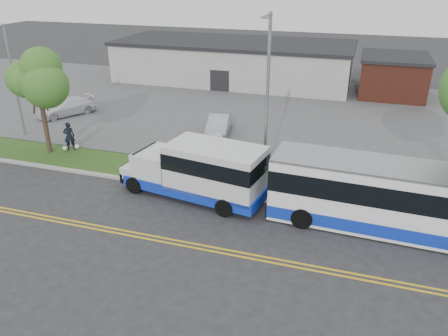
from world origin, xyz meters
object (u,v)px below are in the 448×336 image
(streetlight_far, at_px, (13,77))
(parked_car_b, at_px, (67,107))
(parked_car_a, at_px, (219,125))
(tree_west, at_px, (37,79))
(shuttle_bus, at_px, (202,169))
(pedestrian, at_px, (69,136))
(transit_bus, at_px, (399,199))
(streetlight_near, at_px, (267,99))

(streetlight_far, height_order, parked_car_b, streetlight_far)
(parked_car_a, bearing_deg, tree_west, -155.54)
(shuttle_bus, height_order, pedestrian, shuttle_bus)
(transit_bus, height_order, pedestrian, transit_bus)
(tree_west, height_order, streetlight_far, streetlight_far)
(shuttle_bus, relative_size, parked_car_a, 1.94)
(tree_west, xyz_separation_m, streetlight_near, (15.00, -0.47, 0.11))
(tree_west, relative_size, pedestrian, 3.50)
(streetlight_far, relative_size, transit_bus, 0.66)
(parked_car_a, bearing_deg, pedestrian, -155.63)
(shuttle_bus, distance_m, pedestrian, 11.55)
(tree_west, relative_size, transit_bus, 0.57)
(pedestrian, bearing_deg, streetlight_near, 140.70)
(streetlight_near, bearing_deg, parked_car_a, 124.89)
(streetlight_near, distance_m, parked_car_a, 10.01)
(streetlight_far, distance_m, transit_bus, 26.70)
(streetlight_near, bearing_deg, pedestrian, 174.76)
(streetlight_near, distance_m, shuttle_bus, 5.10)
(streetlight_near, relative_size, transit_bus, 0.78)
(parked_car_a, bearing_deg, streetlight_near, -65.63)
(streetlight_near, xyz_separation_m, streetlight_far, (-19.00, 2.69, -0.76))
(tree_west, distance_m, transit_bus, 22.51)
(transit_bus, distance_m, parked_car_a, 15.74)
(tree_west, xyz_separation_m, streetlight_far, (-4.00, 2.22, -0.65))
(transit_bus, relative_size, parked_car_a, 2.77)
(streetlight_far, relative_size, parked_car_a, 1.82)
(streetlight_far, bearing_deg, shuttle_bus, -17.05)
(streetlight_near, xyz_separation_m, parked_car_b, (-18.92, 7.88, -4.42))
(streetlight_far, distance_m, shuttle_bus, 17.07)
(tree_west, xyz_separation_m, parked_car_a, (9.86, 6.90, -4.30))
(parked_car_b, bearing_deg, tree_west, -30.59)
(shuttle_bus, bearing_deg, streetlight_far, 171.75)
(transit_bus, bearing_deg, shuttle_bus, -179.42)
(transit_bus, bearing_deg, pedestrian, 172.00)
(pedestrian, xyz_separation_m, parked_car_b, (-5.04, 6.61, -0.28))
(shuttle_bus, xyz_separation_m, parked_car_a, (-2.24, 9.62, -0.86))
(tree_west, distance_m, parked_car_b, 9.43)
(streetlight_near, height_order, streetlight_far, streetlight_near)
(streetlight_near, bearing_deg, streetlight_far, 171.95)
(tree_west, relative_size, parked_car_a, 1.57)
(transit_bus, relative_size, parked_car_b, 2.50)
(streetlight_far, distance_m, pedestrian, 6.30)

